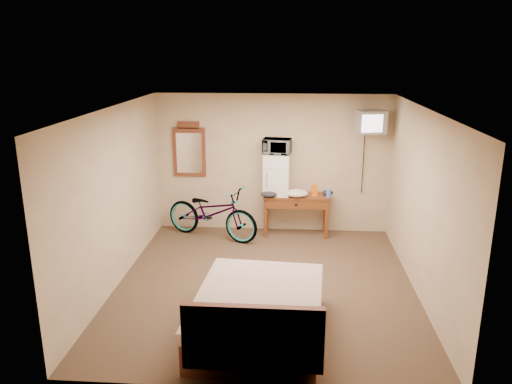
{
  "coord_description": "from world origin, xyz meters",
  "views": [
    {
      "loc": [
        0.34,
        -6.49,
        3.25
      ],
      "look_at": [
        -0.17,
        0.52,
        1.23
      ],
      "focal_mm": 35.0,
      "sensor_mm": 36.0,
      "label": 1
    }
  ],
  "objects_px": {
    "blue_cup": "(328,193)",
    "bicycle": "(212,212)",
    "desk": "(296,203)",
    "mini_fridge": "(277,174)",
    "crt_television": "(371,122)",
    "bed": "(259,315)",
    "wall_mirror": "(189,150)",
    "microwave": "(277,146)"
  },
  "relations": [
    {
      "from": "bed",
      "to": "crt_television",
      "type": "bearing_deg",
      "value": 63.96
    },
    {
      "from": "mini_fridge",
      "to": "crt_television",
      "type": "distance_m",
      "value": 1.84
    },
    {
      "from": "mini_fridge",
      "to": "wall_mirror",
      "type": "height_order",
      "value": "wall_mirror"
    },
    {
      "from": "microwave",
      "to": "wall_mirror",
      "type": "distance_m",
      "value": 1.61
    },
    {
      "from": "wall_mirror",
      "to": "blue_cup",
      "type": "bearing_deg",
      "value": -7.95
    },
    {
      "from": "mini_fridge",
      "to": "crt_television",
      "type": "relative_size",
      "value": 1.21
    },
    {
      "from": "mini_fridge",
      "to": "wall_mirror",
      "type": "relative_size",
      "value": 0.74
    },
    {
      "from": "microwave",
      "to": "bed",
      "type": "relative_size",
      "value": 0.24
    },
    {
      "from": "wall_mirror",
      "to": "desk",
      "type": "bearing_deg",
      "value": -7.84
    },
    {
      "from": "mini_fridge",
      "to": "wall_mirror",
      "type": "bearing_deg",
      "value": 172.13
    },
    {
      "from": "crt_television",
      "to": "wall_mirror",
      "type": "height_order",
      "value": "crt_television"
    },
    {
      "from": "mini_fridge",
      "to": "crt_television",
      "type": "xyz_separation_m",
      "value": [
        1.58,
        -0.03,
        0.94
      ]
    },
    {
      "from": "blue_cup",
      "to": "crt_television",
      "type": "distance_m",
      "value": 1.41
    },
    {
      "from": "crt_television",
      "to": "bed",
      "type": "distance_m",
      "value": 4.18
    },
    {
      "from": "microwave",
      "to": "blue_cup",
      "type": "xyz_separation_m",
      "value": [
        0.91,
        -0.13,
        -0.79
      ]
    },
    {
      "from": "microwave",
      "to": "bed",
      "type": "distance_m",
      "value": 3.68
    },
    {
      "from": "desk",
      "to": "wall_mirror",
      "type": "height_order",
      "value": "wall_mirror"
    },
    {
      "from": "desk",
      "to": "microwave",
      "type": "relative_size",
      "value": 2.47
    },
    {
      "from": "crt_television",
      "to": "mini_fridge",
      "type": "bearing_deg",
      "value": 178.9
    },
    {
      "from": "wall_mirror",
      "to": "bicycle",
      "type": "distance_m",
      "value": 1.22
    },
    {
      "from": "microwave",
      "to": "bed",
      "type": "bearing_deg",
      "value": -83.1
    },
    {
      "from": "bicycle",
      "to": "desk",
      "type": "bearing_deg",
      "value": -59.53
    },
    {
      "from": "blue_cup",
      "to": "crt_television",
      "type": "xyz_separation_m",
      "value": [
        0.66,
        0.1,
        1.24
      ]
    },
    {
      "from": "bed",
      "to": "bicycle",
      "type": "bearing_deg",
      "value": 108.19
    },
    {
      "from": "crt_television",
      "to": "bicycle",
      "type": "distance_m",
      "value": 3.14
    },
    {
      "from": "desk",
      "to": "crt_television",
      "type": "relative_size",
      "value": 1.94
    },
    {
      "from": "crt_television",
      "to": "desk",
      "type": "bearing_deg",
      "value": -179.17
    },
    {
      "from": "desk",
      "to": "mini_fridge",
      "type": "bearing_deg",
      "value": 172.31
    },
    {
      "from": "crt_television",
      "to": "bed",
      "type": "relative_size",
      "value": 0.31
    },
    {
      "from": "mini_fridge",
      "to": "bicycle",
      "type": "distance_m",
      "value": 1.33
    },
    {
      "from": "blue_cup",
      "to": "bicycle",
      "type": "height_order",
      "value": "bicycle"
    },
    {
      "from": "desk",
      "to": "bed",
      "type": "relative_size",
      "value": 0.59
    },
    {
      "from": "desk",
      "to": "blue_cup",
      "type": "height_order",
      "value": "blue_cup"
    },
    {
      "from": "microwave",
      "to": "blue_cup",
      "type": "height_order",
      "value": "microwave"
    },
    {
      "from": "bicycle",
      "to": "crt_television",
      "type": "bearing_deg",
      "value": -63.05
    },
    {
      "from": "wall_mirror",
      "to": "bicycle",
      "type": "xyz_separation_m",
      "value": [
        0.47,
        -0.49,
        -1.02
      ]
    },
    {
      "from": "desk",
      "to": "microwave",
      "type": "height_order",
      "value": "microwave"
    },
    {
      "from": "desk",
      "to": "blue_cup",
      "type": "xyz_separation_m",
      "value": [
        0.56,
        -0.08,
        0.21
      ]
    },
    {
      "from": "mini_fridge",
      "to": "blue_cup",
      "type": "height_order",
      "value": "mini_fridge"
    },
    {
      "from": "mini_fridge",
      "to": "microwave",
      "type": "bearing_deg",
      "value": 56.34
    },
    {
      "from": "microwave",
      "to": "crt_television",
      "type": "distance_m",
      "value": 1.64
    },
    {
      "from": "bicycle",
      "to": "blue_cup",
      "type": "bearing_deg",
      "value": -64.18
    }
  ]
}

